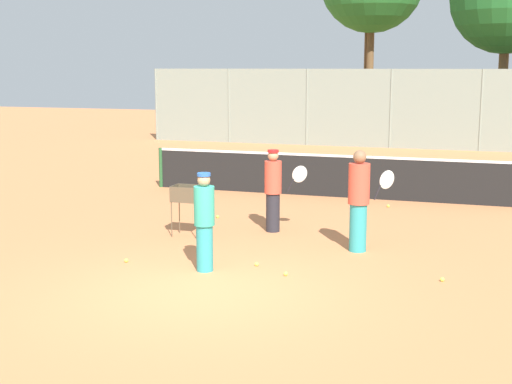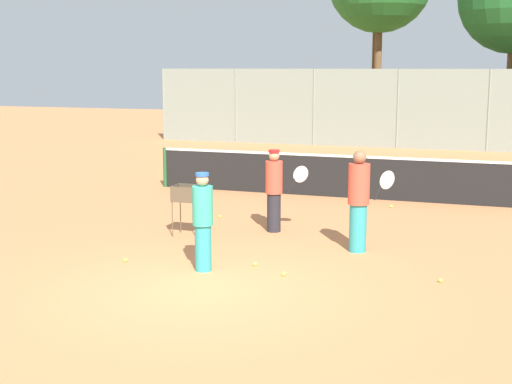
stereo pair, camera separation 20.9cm
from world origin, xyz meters
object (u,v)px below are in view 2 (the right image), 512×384
player_white_outfit (359,200)px  ball_cart (189,198)px  player_yellow_shirt (275,189)px  player_red_cap (203,220)px  tennis_net (330,175)px

player_white_outfit → ball_cart: size_ratio=1.83×
player_yellow_shirt → ball_cart: 1.70m
player_white_outfit → player_red_cap: bearing=-174.4°
player_white_outfit → tennis_net: bearing=70.8°
tennis_net → player_yellow_shirt: player_yellow_shirt is taller
tennis_net → player_red_cap: 7.11m
tennis_net → ball_cart: (-1.61, -4.99, 0.19)m
player_white_outfit → player_yellow_shirt: 2.12m
tennis_net → ball_cart: 5.24m
tennis_net → player_white_outfit: size_ratio=5.16×
ball_cart → player_red_cap: bearing=-60.0°
player_yellow_shirt → tennis_net: bearing=69.8°
player_white_outfit → player_yellow_shirt: bearing=114.2°
player_white_outfit → player_yellow_shirt: (-1.87, 0.99, -0.08)m
tennis_net → player_white_outfit: player_white_outfit is taller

